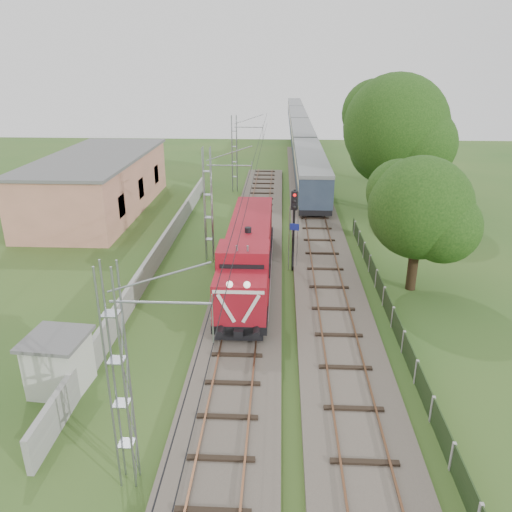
# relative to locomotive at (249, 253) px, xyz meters

# --- Properties ---
(ground) EXTENTS (140.00, 140.00, 0.00)m
(ground) POSITION_rel_locomotive_xyz_m (0.00, -8.24, -2.10)
(ground) COLOR #2E5620
(ground) RESTS_ON ground
(track_main) EXTENTS (4.20, 70.00, 0.45)m
(track_main) POSITION_rel_locomotive_xyz_m (0.00, -1.24, -1.92)
(track_main) COLOR #6B6054
(track_main) RESTS_ON ground
(track_side) EXTENTS (4.20, 80.00, 0.45)m
(track_side) POSITION_rel_locomotive_xyz_m (5.00, 11.76, -1.92)
(track_side) COLOR #6B6054
(track_side) RESTS_ON ground
(catenary) EXTENTS (3.31, 70.00, 8.00)m
(catenary) POSITION_rel_locomotive_xyz_m (-2.95, 3.76, 1.95)
(catenary) COLOR gray
(catenary) RESTS_ON ground
(boundary_wall) EXTENTS (0.25, 40.00, 1.50)m
(boundary_wall) POSITION_rel_locomotive_xyz_m (-6.50, 3.76, -1.35)
(boundary_wall) COLOR #9E9E99
(boundary_wall) RESTS_ON ground
(station_building) EXTENTS (8.40, 20.40, 5.22)m
(station_building) POSITION_rel_locomotive_xyz_m (-15.00, 15.76, 0.53)
(station_building) COLOR tan
(station_building) RESTS_ON ground
(fence) EXTENTS (0.12, 32.00, 1.20)m
(fence) POSITION_rel_locomotive_xyz_m (8.00, -5.24, -1.50)
(fence) COLOR black
(fence) RESTS_ON ground
(locomotive) EXTENTS (2.76, 15.77, 4.00)m
(locomotive) POSITION_rel_locomotive_xyz_m (0.00, 0.00, 0.00)
(locomotive) COLOR black
(locomotive) RESTS_ON ground
(coach_rake) EXTENTS (3.05, 90.90, 3.52)m
(coach_rake) POSITION_rel_locomotive_xyz_m (5.00, 58.28, 0.43)
(coach_rake) COLOR black
(coach_rake) RESTS_ON ground
(signal_post) EXTENTS (0.61, 0.48, 5.59)m
(signal_post) POSITION_rel_locomotive_xyz_m (2.83, 2.16, 1.74)
(signal_post) COLOR black
(signal_post) RESTS_ON ground
(relay_hut) EXTENTS (2.69, 2.69, 2.56)m
(relay_hut) POSITION_rel_locomotive_xyz_m (-7.40, -11.32, -0.81)
(relay_hut) COLOR beige
(relay_hut) RESTS_ON ground
(tree_a) EXTENTS (6.39, 6.08, 8.28)m
(tree_a) POSITION_rel_locomotive_xyz_m (10.20, -0.34, 3.06)
(tree_a) COLOR #362416
(tree_a) RESTS_ON ground
(tree_b) EXTENTS (9.58, 9.12, 12.41)m
(tree_b) POSITION_rel_locomotive_xyz_m (11.98, 16.14, 5.65)
(tree_b) COLOR #362416
(tree_b) RESTS_ON ground
(tree_c) EXTENTS (7.33, 6.98, 9.50)m
(tree_c) POSITION_rel_locomotive_xyz_m (11.70, 17.56, 3.83)
(tree_c) COLOR #362416
(tree_c) RESTS_ON ground
(tree_d) EXTENTS (7.26, 6.91, 9.41)m
(tree_d) POSITION_rel_locomotive_xyz_m (13.81, 28.81, 3.77)
(tree_d) COLOR #362416
(tree_d) RESTS_ON ground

